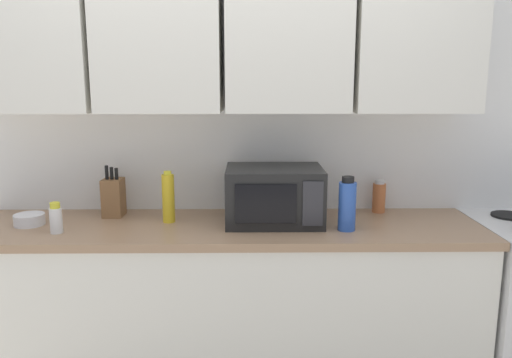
# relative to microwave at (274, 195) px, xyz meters

# --- Properties ---
(wall_back_with_cabinets) EXTENTS (3.44, 0.38, 2.60)m
(wall_back_with_cabinets) POSITION_rel_microwave_xyz_m (-0.25, 0.20, 0.54)
(wall_back_with_cabinets) COLOR white
(wall_back_with_cabinets) RESTS_ON ground_plane
(counter_run) EXTENTS (2.57, 0.63, 0.90)m
(counter_run) POSITION_rel_microwave_xyz_m (-0.25, -0.04, -0.59)
(counter_run) COLOR white
(counter_run) RESTS_ON ground_plane
(microwave) EXTENTS (0.48, 0.37, 0.28)m
(microwave) POSITION_rel_microwave_xyz_m (0.00, 0.00, 0.00)
(microwave) COLOR black
(microwave) RESTS_ON counter_run
(knife_block) EXTENTS (0.10, 0.12, 0.27)m
(knife_block) POSITION_rel_microwave_xyz_m (-0.84, 0.13, -0.04)
(knife_block) COLOR brown
(knife_block) RESTS_ON counter_run
(bottle_yellow_mustard) EXTENTS (0.06, 0.06, 0.26)m
(bottle_yellow_mustard) POSITION_rel_microwave_xyz_m (-0.53, 0.01, -0.01)
(bottle_yellow_mustard) COLOR gold
(bottle_yellow_mustard) RESTS_ON counter_run
(bottle_white_jar) EXTENTS (0.06, 0.06, 0.15)m
(bottle_white_jar) POSITION_rel_microwave_xyz_m (-1.03, -0.17, -0.07)
(bottle_white_jar) COLOR white
(bottle_white_jar) RESTS_ON counter_run
(bottle_spice_jar) EXTENTS (0.07, 0.07, 0.18)m
(bottle_spice_jar) POSITION_rel_microwave_xyz_m (0.58, 0.19, -0.05)
(bottle_spice_jar) COLOR #BC6638
(bottle_spice_jar) RESTS_ON counter_run
(bottle_blue_cleaner) EXTENTS (0.08, 0.08, 0.26)m
(bottle_blue_cleaner) POSITION_rel_microwave_xyz_m (0.34, -0.14, -0.02)
(bottle_blue_cleaner) COLOR #2D56B7
(bottle_blue_cleaner) RESTS_ON counter_run
(bowl_ceramic_small) EXTENTS (0.15, 0.15, 0.06)m
(bowl_ceramic_small) POSITION_rel_microwave_xyz_m (-1.22, -0.04, -0.11)
(bowl_ceramic_small) COLOR silver
(bowl_ceramic_small) RESTS_ON counter_run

